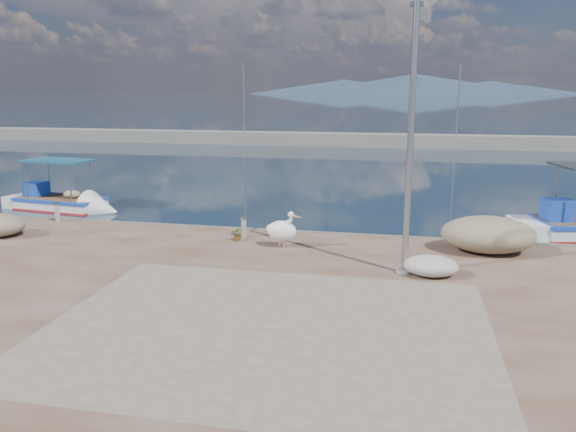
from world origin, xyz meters
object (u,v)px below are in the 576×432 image
(lamp_post, at_px, (410,149))
(bollard_near, at_px, (244,226))
(boat_left, at_px, (60,204))
(pelican, at_px, (282,230))

(lamp_post, height_order, bollard_near, lamp_post)
(boat_left, distance_m, bollard_near, 11.18)
(pelican, relative_size, lamp_post, 0.18)
(lamp_post, bearing_deg, pelican, 155.48)
(boat_left, xyz_separation_m, pelican, (11.55, -5.85, 0.85))
(pelican, bearing_deg, boat_left, 171.51)
(boat_left, distance_m, lamp_post, 17.39)
(boat_left, relative_size, pelican, 4.52)
(lamp_post, bearing_deg, bollard_near, 152.89)
(pelican, xyz_separation_m, bollard_near, (-1.51, 0.98, -0.19))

